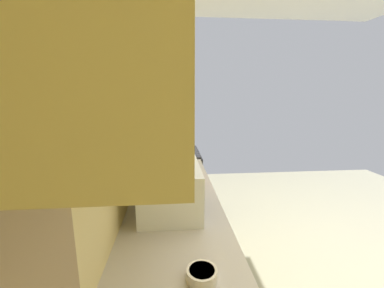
% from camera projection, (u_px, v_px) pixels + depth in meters
% --- Properties ---
extents(ground_plane, '(6.07, 6.07, 0.00)m').
position_uv_depth(ground_plane, '(323.00, 286.00, 2.05)').
color(ground_plane, gray).
extents(wall_back, '(3.92, 0.12, 2.72)m').
position_uv_depth(wall_back, '(120.00, 135.00, 1.63)').
color(wall_back, '#E4C778').
rests_on(wall_back, ground_plane).
extents(upper_cabinets, '(1.93, 0.32, 0.60)m').
position_uv_depth(upper_cabinets, '(141.00, 53.00, 1.10)').
color(upper_cabinets, '#D8C270').
extents(oven_range, '(0.70, 0.66, 1.09)m').
position_uv_depth(oven_range, '(175.00, 185.00, 3.12)').
color(oven_range, black).
rests_on(oven_range, ground_plane).
extents(microwave, '(0.54, 0.38, 0.29)m').
position_uv_depth(microwave, '(171.00, 187.00, 1.52)').
color(microwave, white).
rests_on(microwave, counter_run).
extents(bowl, '(0.13, 0.13, 0.04)m').
position_uv_depth(bowl, '(202.00, 274.00, 0.94)').
color(bowl, silver).
rests_on(bowl, counter_run).
extents(kettle, '(0.21, 0.15, 0.16)m').
position_uv_depth(kettle, '(186.00, 174.00, 2.00)').
color(kettle, red).
rests_on(kettle, counter_run).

